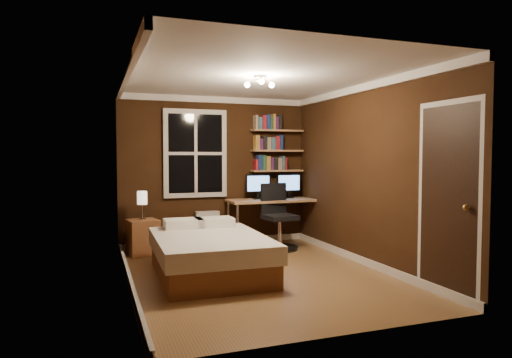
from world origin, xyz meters
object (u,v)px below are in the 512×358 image
object	(u,v)px
desk	(275,202)
office_chair	(278,224)
desk_lamp	(316,186)
radiator	(207,229)
monitor_right	(289,186)
nightstand	(143,237)
bed	(210,254)
bedside_lamp	(142,205)
monitor_left	(258,187)

from	to	relation	value
desk	office_chair	xyz separation A→B (m)	(-0.11, -0.40, -0.30)
desk_lamp	desk	bearing A→B (deg)	172.44
radiator	monitor_right	distance (m)	1.59
nightstand	radiator	bearing A→B (deg)	6.39
monitor_right	office_chair	distance (m)	0.84
bed	monitor_right	bearing A→B (deg)	43.94
radiator	office_chair	distance (m)	1.20
bedside_lamp	monitor_left	size ratio (longest dim) A/B	0.99
desk_lamp	nightstand	bearing A→B (deg)	-179.57
bed	desk_lamp	size ratio (longest dim) A/B	4.32
bedside_lamp	desk_lamp	xyz separation A→B (m)	(2.94, 0.02, 0.24)
monitor_left	office_chair	bearing A→B (deg)	-70.04
nightstand	office_chair	world-z (taller)	office_chair
desk	monitor_right	bearing A→B (deg)	15.92
office_chair	radiator	bearing A→B (deg)	141.60
nightstand	office_chair	size ratio (longest dim) A/B	0.51
radiator	desk	xyz separation A→B (m)	(1.14, -0.22, 0.42)
radiator	bed	bearing A→B (deg)	-102.76
monitor_left	monitor_right	size ratio (longest dim) A/B	1.00
nightstand	desk_lamp	xyz separation A→B (m)	(2.94, 0.02, 0.72)
monitor_right	radiator	bearing A→B (deg)	174.53
radiator	monitor_right	xyz separation A→B (m)	(1.42, -0.14, 0.69)
nightstand	desk_lamp	distance (m)	3.03
monitor_right	desk	bearing A→B (deg)	-164.08
bedside_lamp	desk	size ratio (longest dim) A/B	0.27
bed	office_chair	xyz separation A→B (m)	(1.44, 1.21, 0.14)
desk_lamp	monitor_right	bearing A→B (deg)	157.70
bedside_lamp	radiator	xyz separation A→B (m)	(1.09, 0.33, -0.47)
nightstand	monitor_right	world-z (taller)	monitor_right
nightstand	radiator	distance (m)	1.14
nightstand	desk_lamp	size ratio (longest dim) A/B	1.23
bedside_lamp	desk_lamp	size ratio (longest dim) A/B	0.99
bedside_lamp	monitor_right	world-z (taller)	monitor_right
radiator	monitor_right	world-z (taller)	monitor_right
desk_lamp	bedside_lamp	bearing A→B (deg)	-179.57
bed	desk_lamp	world-z (taller)	desk_lamp
office_chair	monitor_right	bearing A→B (deg)	42.98
desk_lamp	radiator	bearing A→B (deg)	170.41
bedside_lamp	desk	bearing A→B (deg)	3.01
monitor_left	office_chair	distance (m)	0.77
monitor_left	desk_lamp	size ratio (longest dim) A/B	1.00
radiator	desk_lamp	size ratio (longest dim) A/B	1.33
nightstand	radiator	size ratio (longest dim) A/B	0.92
nightstand	desk_lamp	bearing A→B (deg)	-10.23
radiator	desk	bearing A→B (deg)	-10.85
desk_lamp	bed	bearing A→B (deg)	-146.35
desk	bedside_lamp	bearing A→B (deg)	-176.99
bedside_lamp	desk_lamp	distance (m)	2.95
nightstand	radiator	xyz separation A→B (m)	(1.09, 0.33, 0.02)
desk	office_chair	world-z (taller)	office_chair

